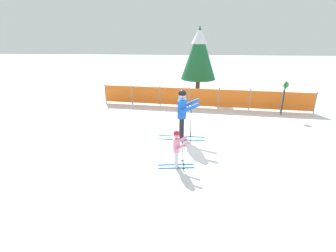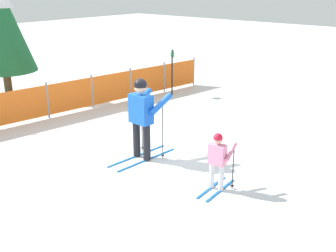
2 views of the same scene
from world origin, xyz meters
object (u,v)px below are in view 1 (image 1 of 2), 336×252
skier_adult (183,110)px  safety_fence (204,98)px  skier_child (177,146)px  conifer_far (199,52)px  trail_marker (284,95)px

skier_adult → safety_fence: size_ratio=0.17×
skier_child → conifer_far: (1.08, 9.40, 1.76)m
skier_adult → skier_child: 2.13m
conifer_far → trail_marker: size_ratio=2.53×
safety_fence → trail_marker: (3.55, -0.92, 0.43)m
skier_child → safety_fence: (1.20, 6.04, -0.14)m
trail_marker → skier_adult: bearing=-146.5°
skier_adult → conifer_far: size_ratio=0.46×
safety_fence → skier_child: bearing=-101.2°
skier_adult → safety_fence: 4.13m
skier_child → safety_fence: size_ratio=0.11×
skier_child → conifer_far: size_ratio=0.29×
safety_fence → skier_adult: bearing=-104.8°
skier_adult → safety_fence: skier_adult is taller
safety_fence → trail_marker: trail_marker is taller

